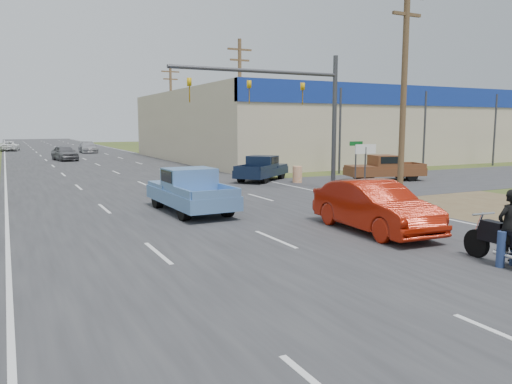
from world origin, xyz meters
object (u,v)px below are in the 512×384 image
blue_pickup (189,190)px  brown_pickup (383,168)px  motorcycle (510,246)px  rider (509,230)px  red_convertible (374,207)px  distant_car_grey (65,153)px  distant_car_white (10,146)px  distant_car_silver (88,147)px  navy_pickup (263,168)px

blue_pickup → brown_pickup: size_ratio=1.05×
motorcycle → rider: bearing=90.0°
red_convertible → brown_pickup: size_ratio=0.97×
motorcycle → rider: rider is taller
distant_car_grey → distant_car_white: (-4.51, 22.71, -0.11)m
red_convertible → blue_pickup: blue_pickup is taller
rider → blue_pickup: (-4.33, 10.87, -0.02)m
distant_car_grey → motorcycle: bearing=-92.5°
distant_car_silver → navy_pickup: bearing=-82.0°
motorcycle → distant_car_white: size_ratio=0.53×
blue_pickup → distant_car_white: 55.74m
brown_pickup → navy_pickup: bearing=78.7°
red_convertible → navy_pickup: 15.37m
motorcycle → distant_car_grey: 44.03m
brown_pickup → distant_car_grey: 31.63m
brown_pickup → motorcycle: bearing=163.7°
rider → navy_pickup: size_ratio=0.38×
rider → brown_pickup: (10.08, 16.16, -0.10)m
distant_car_silver → motorcycle: bearing=-88.0°
distant_car_white → motorcycle: bearing=106.0°
rider → distant_car_white: 67.08m
motorcycle → distant_car_grey: bearing=101.5°
navy_pickup → distant_car_silver: bearing=147.7°
motorcycle → brown_pickup: brown_pickup is taller
distant_car_grey → distant_car_silver: distant_car_grey is taller
red_convertible → rider: 4.61m
navy_pickup → brown_pickup: brown_pickup is taller
rider → distant_car_silver: bearing=-84.4°
red_convertible → distant_car_silver: bearing=94.5°
red_convertible → blue_pickup: size_ratio=0.93×
navy_pickup → distant_car_grey: 25.73m
blue_pickup → brown_pickup: 15.35m
rider → navy_pickup: bearing=-95.9°
rider → brown_pickup: size_ratio=0.35×
red_convertible → distant_car_white: (-9.89, 61.70, -0.19)m
motorcycle → navy_pickup: bearing=84.2°
rider → distant_car_white: bearing=-77.2°
distant_car_grey → red_convertible: bearing=-92.0°
motorcycle → navy_pickup: size_ratio=0.50×
navy_pickup → brown_pickup: size_ratio=0.93×
distant_car_white → distant_car_silver: bearing=140.2°
motorcycle → brown_pickup: (10.09, 16.23, 0.26)m
blue_pickup → brown_pickup: bearing=18.5°
red_convertible → motorcycle: red_convertible is taller
rider → distant_car_grey: bearing=-78.5°
red_convertible → blue_pickup: 7.48m
blue_pickup → rider: bearing=-69.9°
distant_car_grey → distant_car_silver: (4.10, 13.42, -0.04)m
distant_car_grey → distant_car_white: distant_car_grey is taller
red_convertible → distant_car_grey: size_ratio=1.15×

